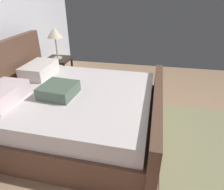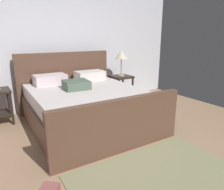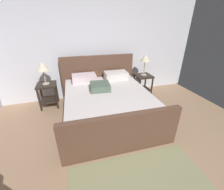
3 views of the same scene
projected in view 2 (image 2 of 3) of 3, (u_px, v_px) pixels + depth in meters
ground_plane at (180, 178)px, 2.30m from camera, size 5.29×6.14×0.02m
wall_back at (67, 45)px, 4.48m from camera, size 5.41×0.12×2.57m
bed at (86, 104)px, 3.63m from camera, size 1.96×2.23×1.17m
nightstand_right at (121, 84)px, 4.87m from camera, size 0.44×0.44×0.60m
table_lamp_right at (121, 55)px, 4.70m from camera, size 0.28×0.28×0.57m
area_rug at (162, 180)px, 2.25m from camera, size 1.88×1.31×0.01m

